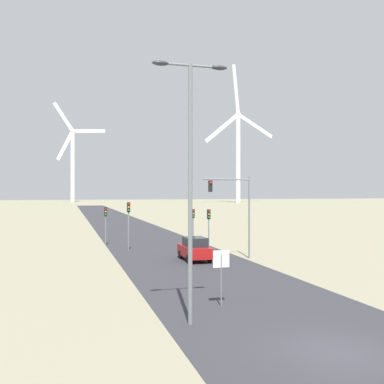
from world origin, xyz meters
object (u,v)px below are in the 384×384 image
at_px(traffic_light_post_near_right, 209,220).
at_px(wind_turbine_center, 238,146).
at_px(wind_turbine_left, 73,158).
at_px(stop_sign_near, 221,267).
at_px(car_approaching, 195,249).
at_px(traffic_light_post_near_left, 129,215).
at_px(traffic_light_post_mid_left, 106,217).
at_px(streetlamp, 190,162).
at_px(traffic_light_post_mid_right, 193,219).
at_px(traffic_light_mast_overhead, 235,201).

bearing_deg(traffic_light_post_near_right, wind_turbine_center, 67.67).
relative_size(wind_turbine_left, wind_turbine_center, 0.78).
height_order(stop_sign_near, wind_turbine_left, wind_turbine_left).
distance_m(traffic_light_post_near_right, car_approaching, 7.09).
bearing_deg(traffic_light_post_near_left, stop_sign_near, -85.63).
distance_m(traffic_light_post_mid_left, wind_turbine_center, 183.31).
bearing_deg(wind_turbine_center, wind_turbine_left, 152.77).
xyz_separation_m(stop_sign_near, traffic_light_post_mid_left, (-3.25, 25.48, 0.99)).
height_order(streetlamp, stop_sign_near, streetlamp).
bearing_deg(traffic_light_post_mid_right, car_approaching, -105.09).
bearing_deg(traffic_light_post_mid_right, stop_sign_near, -102.70).
bearing_deg(wind_turbine_center, traffic_light_post_mid_left, -115.63).
distance_m(traffic_light_post_mid_right, wind_turbine_center, 181.04).
relative_size(stop_sign_near, traffic_light_post_near_left, 0.59).
bearing_deg(streetlamp, traffic_light_post_mid_left, 92.23).
height_order(traffic_light_post_near_right, car_approaching, traffic_light_post_near_right).
bearing_deg(car_approaching, traffic_light_post_near_left, 121.00).
bearing_deg(wind_turbine_left, traffic_light_post_mid_right, -87.38).
xyz_separation_m(traffic_light_post_near_left, traffic_light_post_near_right, (7.34, -0.93, -0.49)).
height_order(streetlamp, traffic_light_post_mid_right, streetlamp).
bearing_deg(streetlamp, traffic_light_post_near_right, 70.43).
xyz_separation_m(car_approaching, wind_turbine_center, (72.65, 175.41, 27.23)).
relative_size(traffic_light_post_near_left, traffic_light_mast_overhead, 0.67).
height_order(traffic_light_post_mid_left, traffic_light_post_mid_right, traffic_light_post_mid_left).
relative_size(streetlamp, traffic_light_post_mid_right, 2.94).
xyz_separation_m(traffic_light_post_mid_right, wind_turbine_left, (-9.42, 205.86, 21.26)).
xyz_separation_m(traffic_light_post_near_right, wind_turbine_left, (-9.74, 210.09, 21.17)).
bearing_deg(traffic_light_post_mid_right, wind_turbine_center, 67.06).
bearing_deg(stop_sign_near, traffic_light_post_mid_right, 77.30).
xyz_separation_m(traffic_light_post_near_right, traffic_light_post_mid_right, (-0.32, 4.23, -0.09)).
bearing_deg(traffic_light_mast_overhead, wind_turbine_left, 92.64).
height_order(streetlamp, traffic_light_post_near_left, streetlamp).
height_order(traffic_light_post_near_left, wind_turbine_center, wind_turbine_center).
bearing_deg(traffic_light_post_near_left, traffic_light_post_near_right, -7.25).
bearing_deg(streetlamp, wind_turbine_left, 90.45).
distance_m(traffic_light_mast_overhead, wind_turbine_left, 217.26).
distance_m(traffic_light_post_near_right, wind_turbine_center, 184.78).
bearing_deg(traffic_light_post_mid_right, traffic_light_mast_overhead, -87.02).
distance_m(traffic_light_post_mid_right, traffic_light_mast_overhead, 10.52).
bearing_deg(stop_sign_near, streetlamp, -132.13).
bearing_deg(streetlamp, stop_sign_near, 47.87).
relative_size(traffic_light_post_near_right, traffic_light_post_mid_left, 0.97).
distance_m(streetlamp, traffic_light_mast_overhead, 18.22).
relative_size(streetlamp, traffic_light_post_near_right, 2.84).
distance_m(traffic_light_post_mid_left, traffic_light_post_mid_right, 8.79).
height_order(traffic_light_post_near_right, traffic_light_post_mid_right, traffic_light_post_near_right).
distance_m(traffic_light_post_near_left, traffic_light_mast_overhead, 10.41).
bearing_deg(traffic_light_post_near_right, traffic_light_post_mid_left, 148.08).
height_order(traffic_light_post_mid_left, wind_turbine_center, wind_turbine_center).
relative_size(streetlamp, car_approaching, 2.58).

